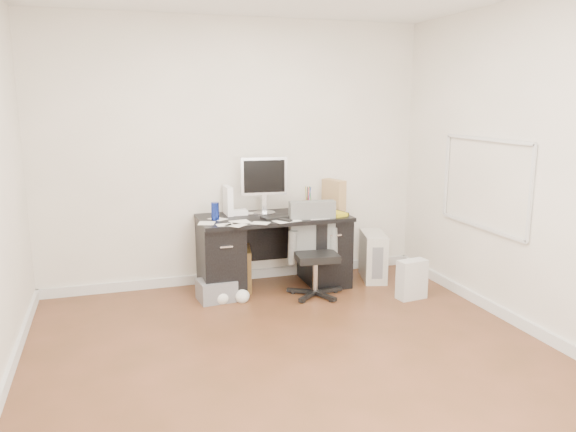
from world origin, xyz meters
name	(u,v)px	position (x,y,z in m)	size (l,w,h in m)	color
ground	(298,360)	(0.00, 0.00, 0.00)	(4.00, 4.00, 0.00)	#4A2F17
room_shell	(301,135)	(0.03, 0.03, 1.66)	(4.02, 4.02, 2.71)	beige
desk	(274,249)	(0.30, 1.65, 0.40)	(1.50, 0.70, 0.75)	black
loose_papers	(256,218)	(0.10, 1.60, 0.75)	(1.10, 0.60, 0.00)	silver
lcd_monitor	(264,185)	(0.23, 1.75, 1.05)	(0.47, 0.27, 0.59)	#B7B7BC
keyboard	(284,217)	(0.37, 1.52, 0.76)	(0.45, 0.15, 0.03)	black
computer_mouse	(307,211)	(0.64, 1.62, 0.78)	(0.07, 0.07, 0.07)	#B7B7BC
travel_mug	(215,211)	(-0.30, 1.63, 0.84)	(0.08, 0.08, 0.17)	navy
white_binder	(228,200)	(-0.12, 1.85, 0.90)	(0.12, 0.25, 0.29)	white
magazine_file	(334,195)	(0.99, 1.75, 0.91)	(0.14, 0.28, 0.32)	#9C774B
pen_cup	(308,198)	(0.73, 1.82, 0.88)	(0.11, 0.11, 0.25)	#573719
yellow_book	(337,214)	(0.91, 1.48, 0.77)	(0.15, 0.20, 0.03)	gold
paper_remote	(286,220)	(0.35, 1.39, 0.76)	(0.25, 0.20, 0.02)	silver
office_chair	(316,250)	(0.61, 1.28, 0.46)	(0.52, 0.52, 0.92)	#4E504E
pc_tower	(373,256)	(1.39, 1.59, 0.25)	(0.22, 0.50, 0.50)	#B4B0A2
shopping_bag	(412,279)	(1.48, 0.92, 0.19)	(0.28, 0.20, 0.38)	silver
wicker_basket	(230,269)	(-0.14, 1.74, 0.21)	(0.42, 0.42, 0.42)	#453014
desk_printer	(217,290)	(-0.33, 1.45, 0.10)	(0.34, 0.28, 0.20)	slate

